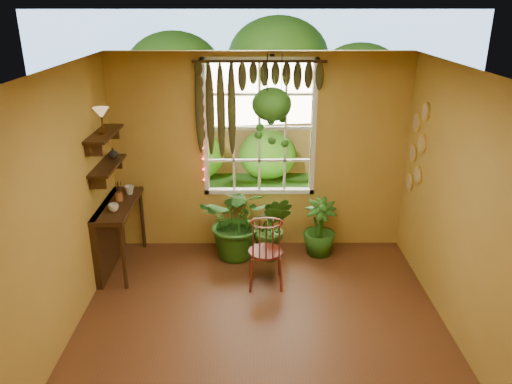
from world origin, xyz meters
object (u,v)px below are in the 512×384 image
counter_ledge (112,228)px  potted_plant_mid (272,228)px  windsor_chair (266,261)px  potted_plant_left (238,221)px  hanging_basket (272,109)px

counter_ledge → potted_plant_mid: potted_plant_mid is taller
windsor_chair → potted_plant_left: bearing=114.8°
hanging_basket → potted_plant_mid: bearing=-82.8°
potted_plant_mid → hanging_basket: size_ratio=0.80×
potted_plant_mid → hanging_basket: hanging_basket is taller
counter_ledge → potted_plant_mid: bearing=4.9°
windsor_chair → potted_plant_left: (-0.35, 0.74, 0.20)m
windsor_chair → potted_plant_mid: 0.69m
counter_ledge → hanging_basket: size_ratio=1.03×
potted_plant_left → hanging_basket: 1.56m
potted_plant_mid → potted_plant_left: bearing=170.5°
windsor_chair → hanging_basket: bearing=83.8°
potted_plant_mid → hanging_basket: (-0.02, 0.15, 1.56)m
counter_ledge → potted_plant_left: potted_plant_left is taller
potted_plant_left → counter_ledge: bearing=-171.2°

